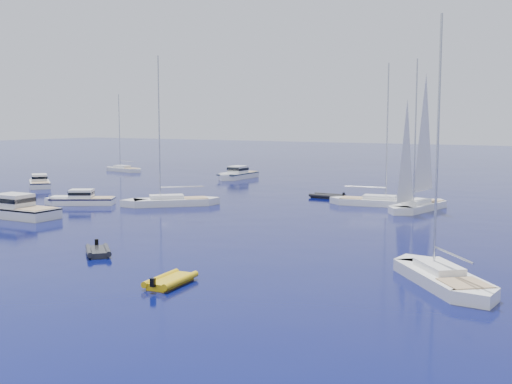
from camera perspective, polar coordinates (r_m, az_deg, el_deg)
ground at (r=39.91m, az=-17.39°, el=-6.70°), size 400.00×400.00×0.00m
motor_cruiser_left at (r=69.82m, az=-15.26°, el=-1.07°), size 7.80×6.13×2.03m
motor_cruiser_centre at (r=62.98m, az=-20.70°, el=-2.06°), size 10.49×3.62×2.72m
motor_cruiser_far_l at (r=89.79m, az=-18.56°, el=0.45°), size 8.01×7.01×2.15m
motor_cruiser_horizon at (r=96.60m, az=-1.67°, el=1.19°), size 3.17×9.32×2.42m
sailboat_mid_r at (r=36.62m, az=16.08°, el=-7.84°), size 8.76×9.42×15.03m
sailboat_mid_l at (r=67.24m, az=-7.53°, el=-1.18°), size 9.58×9.57×15.80m
sailboat_centre at (r=67.86m, az=10.52°, el=-1.17°), size 10.53×4.40×15.03m
sailboat_sails_r at (r=65.21m, az=14.12°, el=-1.56°), size 4.29×10.57×15.10m
sailboat_far_l at (r=112.24m, az=-11.60°, el=1.80°), size 9.46×3.84×13.51m
tender_yellow at (r=35.48m, az=-7.54°, el=-8.10°), size 2.34×3.67×0.95m
tender_grey_near at (r=43.96m, az=-13.76°, el=-5.39°), size 3.63×3.51×0.95m
tender_grey_far at (r=73.37m, az=6.31°, el=-0.53°), size 4.04×2.20×0.95m
kayak_orange at (r=61.70m, az=-18.24°, el=-2.14°), size 2.44×1.96×0.30m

